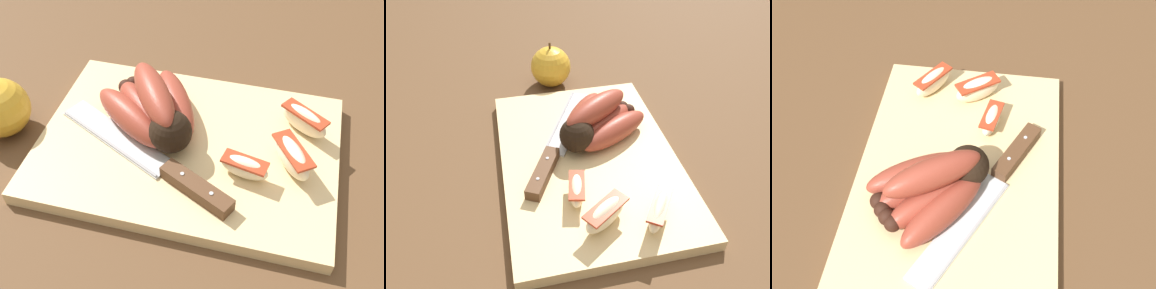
% 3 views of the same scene
% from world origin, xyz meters
% --- Properties ---
extents(ground_plane, '(6.00, 6.00, 0.00)m').
position_xyz_m(ground_plane, '(0.00, 0.00, 0.00)').
color(ground_plane, brown).
extents(cutting_board, '(0.39, 0.27, 0.02)m').
position_xyz_m(cutting_board, '(-0.00, -0.00, 0.01)').
color(cutting_board, '#DBBC84').
rests_on(cutting_board, ground_plane).
extents(banana_bunch, '(0.17, 0.17, 0.08)m').
position_xyz_m(banana_bunch, '(0.05, -0.02, 0.05)').
color(banana_bunch, black).
rests_on(banana_bunch, cutting_board).
extents(chefs_knife, '(0.26, 0.15, 0.02)m').
position_xyz_m(chefs_knife, '(0.01, 0.06, 0.03)').
color(chefs_knife, silver).
rests_on(chefs_knife, cutting_board).
extents(apple_wedge_near, '(0.07, 0.06, 0.04)m').
position_xyz_m(apple_wedge_near, '(-0.14, -0.06, 0.04)').
color(apple_wedge_near, '#F4E5C1').
rests_on(apple_wedge_near, cutting_board).
extents(apple_wedge_middle, '(0.06, 0.07, 0.04)m').
position_xyz_m(apple_wedge_middle, '(-0.14, 0.01, 0.04)').
color(apple_wedge_middle, '#F4E5C1').
rests_on(apple_wedge_middle, cutting_board).
extents(apple_wedge_far, '(0.06, 0.03, 0.03)m').
position_xyz_m(apple_wedge_far, '(-0.08, 0.04, 0.04)').
color(apple_wedge_far, '#F4E5C1').
rests_on(apple_wedge_far, cutting_board).
extents(whole_apple, '(0.08, 0.08, 0.09)m').
position_xyz_m(whole_apple, '(0.26, 0.02, 0.04)').
color(whole_apple, gold).
rests_on(whole_apple, ground_plane).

